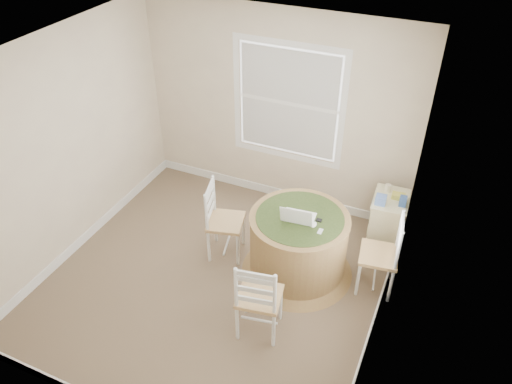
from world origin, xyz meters
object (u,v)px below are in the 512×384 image
at_px(chair_right, 379,254).
at_px(chair_near, 259,296).
at_px(laptop, 298,217).
at_px(round_table, 298,243).
at_px(chair_left, 226,221).
at_px(corner_chest, 387,222).

bearing_deg(chair_right, chair_near, -49.54).
bearing_deg(laptop, chair_near, 80.86).
height_order(round_table, chair_near, chair_near).
height_order(round_table, chair_right, chair_right).
xyz_separation_m(chair_left, chair_near, (0.82, -0.90, 0.00)).
bearing_deg(laptop, chair_right, -175.45).
height_order(chair_left, chair_near, same).
height_order(chair_left, laptop, laptop).
height_order(chair_left, corner_chest, chair_left).
bearing_deg(laptop, round_table, -106.70).
xyz_separation_m(chair_left, laptop, (0.87, 0.01, 0.34)).
xyz_separation_m(chair_left, chair_right, (1.75, 0.16, 0.00)).
distance_m(chair_left, laptop, 0.94).
height_order(laptop, corner_chest, laptop).
xyz_separation_m(chair_near, corner_chest, (0.88, 1.79, -0.12)).
bearing_deg(laptop, chair_left, -5.23).
bearing_deg(chair_left, round_table, -101.82).
xyz_separation_m(round_table, chair_right, (0.87, 0.12, 0.05)).
xyz_separation_m(chair_left, corner_chest, (1.70, 0.89, -0.12)).
distance_m(round_table, chair_right, 0.88).
xyz_separation_m(chair_right, laptop, (-0.88, -0.16, 0.34)).
xyz_separation_m(chair_near, laptop, (0.06, 0.90, 0.34)).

